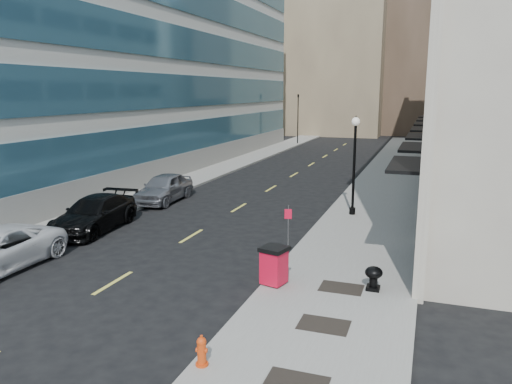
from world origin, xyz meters
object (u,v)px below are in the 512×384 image
Objects in this scene: trash_bin at (274,264)px; sign_post at (288,226)px; traffic_signal at (298,97)px; car_silver_sedan at (164,188)px; urn_planter at (374,276)px; fire_hydrant at (202,351)px; car_black_pickup at (94,214)px; lamppost at (354,157)px.

sign_post is (-0.10, 2.04, 0.77)m from trash_bin.
car_silver_sedan is at bearing -88.82° from traffic_signal.
car_silver_sedan is 13.27m from sign_post.
sign_post reaches higher than urn_planter.
traffic_signal is 51.42m from fire_hydrant.
car_black_pickup is 10.33m from sign_post.
sign_post is (-0.00, 7.43, 1.10)m from fire_hydrant.
traffic_signal reaches higher than car_silver_sedan.
traffic_signal is 9.14× the size of fire_hydrant.
trash_bin is 10.92m from lamppost.
urn_planter is (2.20, -10.00, -2.56)m from lamppost.
traffic_signal is 5.33× the size of trash_bin.
fire_hydrant is at bearing -60.55° from car_silver_sedan.
urn_planter is at bearing -39.55° from car_silver_sedan.
car_silver_sedan is at bearing 118.61° from sign_post.
sign_post is (-1.10, -8.58, -1.56)m from lamppost.
trash_bin is at bearing -76.27° from traffic_signal.
trash_bin reaches higher than fire_hydrant.
car_silver_sedan is at bearing 148.36° from trash_bin.
car_black_pickup is at bearing 172.98° from trash_bin.
urn_planter is (13.40, -3.41, -0.16)m from car_black_pickup.
sign_post is at bearing 107.31° from trash_bin.
lamppost is (1.00, 10.62, 2.33)m from trash_bin.
sign_post is at bearing 156.64° from urn_planter.
sign_post is at bearing -75.77° from traffic_signal.
fire_hydrant is at bearing -76.56° from trash_bin.
fire_hydrant is at bearing -77.81° from traffic_signal.
urn_planter is at bearing -44.41° from sign_post.
car_black_pickup reaches higher than trash_bin.
trash_bin is at bearing -169.11° from urn_planter.
lamppost is at bearing -2.80° from car_silver_sedan.
car_silver_sedan is 2.17× the size of sign_post.
traffic_signal reaches higher than lamppost.
urn_planter is (13.40, -10.00, -0.21)m from car_silver_sedan.
fire_hydrant is (10.10, -9.41, -0.27)m from car_black_pickup.
sign_post is (10.10, -8.57, 0.78)m from car_silver_sedan.
fire_hydrant is at bearing -118.81° from urn_planter.
trash_bin is at bearing -95.38° from lamppost.
car_black_pickup is 13.22m from lamppost.
fire_hydrant is 6.85m from urn_planter.
car_black_pickup reaches higher than urn_planter.
traffic_signal is 3.07× the size of sign_post.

